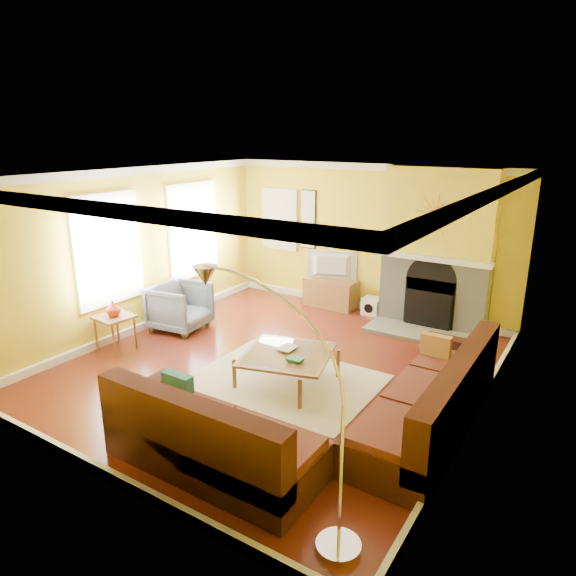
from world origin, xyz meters
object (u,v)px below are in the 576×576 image
Objects in this scene: sectional_sofa at (322,382)px; armchair at (180,307)px; arc_lamp at (277,409)px; media_console at (331,293)px; coffee_table at (287,368)px; side_table at (116,333)px.

armchair is at bearing 160.56° from sectional_sofa.
sectional_sofa is at bearing 106.69° from arc_lamp.
arc_lamp is (2.31, -5.30, 0.82)m from media_console.
coffee_table is (-0.80, 0.50, -0.23)m from sectional_sofa.
armchair is 4.92m from arc_lamp.
sectional_sofa is 1.70× the size of arc_lamp.
sectional_sofa is at bearing -116.44° from armchair.
arc_lamp reaches higher than coffee_table.
coffee_table is 2.84m from side_table.
armchair is 1.56× the size of side_table.
coffee_table is at bearing -72.12° from media_console.
armchair reaches higher than media_console.
armchair is at bearing 80.54° from side_table.
media_console is 0.45× the size of arc_lamp.
media_console is 5.84m from arc_lamp.
sectional_sofa is 3.60m from side_table.
media_console reaches higher than coffee_table.
media_console is at bearing 113.55° from arc_lamp.
side_table is at bearing 157.53° from arc_lamp.
sectional_sofa is 4.26× the size of armchair.
armchair reaches higher than coffee_table.
coffee_table is 3.26m from media_console.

